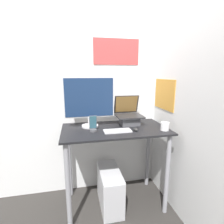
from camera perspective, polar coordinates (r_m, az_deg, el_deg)
ground_plane at (r=2.11m, az=3.10°, el=-32.53°), size 12.00×12.00×0.00m
wall_back at (r=2.18m, az=-1.30°, el=7.46°), size 6.00×0.06×2.60m
wall_side_right at (r=1.79m, az=24.05°, el=5.31°), size 0.06×6.00×2.60m
desk at (r=1.94m, az=0.97°, el=-10.46°), size 1.12×0.61×0.92m
laptop at (r=2.01m, az=5.59°, el=-1.65°), size 0.29×0.29×0.32m
monitor at (r=1.88m, az=-7.41°, el=3.38°), size 0.54×0.18×0.54m
keyboard at (r=1.77m, az=1.88°, el=-6.13°), size 0.28×0.12×0.02m
mouse at (r=1.81m, az=7.73°, el=-5.67°), size 0.04×0.07×0.03m
cell_phone at (r=1.78m, az=-6.17°, el=-4.65°), size 0.08×0.07×0.16m
computer_tower at (r=2.16m, az=-0.73°, el=-23.64°), size 0.22×0.52×0.44m
mug at (r=1.88m, az=16.86°, el=-4.50°), size 0.08×0.08×0.08m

